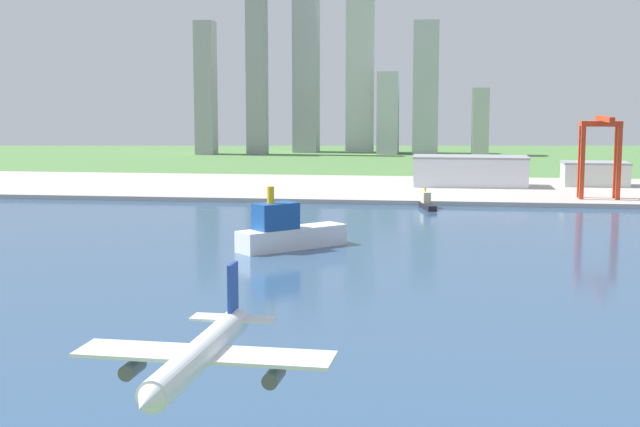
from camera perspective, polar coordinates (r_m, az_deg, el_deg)
The scene contains 10 objects.
ground_plane at distance 357.47m, azimuth 0.36°, elevation -1.77°, with size 2400.00×2400.00×0.00m, color #4C783E.
water_bay at distance 298.97m, azimuth -1.10°, elevation -3.60°, with size 840.00×360.00×0.15m, color #2D4C70.
industrial_pier at distance 544.71m, azimuth 2.90°, elevation 1.56°, with size 840.00×140.00×2.50m, color #ABA49E.
airplane_landing at distance 119.54m, azimuth -7.48°, elevation -8.70°, with size 34.19×38.92×12.58m.
tugboat_small at distance 460.75m, azimuth 6.63°, elevation 0.66°, with size 9.48×20.89×10.25m.
ferry_boat at distance 339.99m, azimuth -2.02°, elevation -1.14°, with size 38.57×37.83×23.73m.
port_crane_red at distance 498.01m, azimuth 17.00°, elevation 4.34°, with size 20.70×43.49×43.21m.
warehouse_main at distance 552.64m, azimuth 9.28°, elevation 2.62°, with size 67.27×29.26×17.80m.
warehouse_annex at distance 571.67m, azimuth 16.66°, elevation 2.38°, with size 38.27×23.97×14.20m.
distant_skyline at distance 875.87m, azimuth 0.98°, elevation 8.05°, with size 269.64×68.95×157.33m.
Camera 1 is at (44.74, -49.92, 57.77)m, focal length 51.66 mm.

